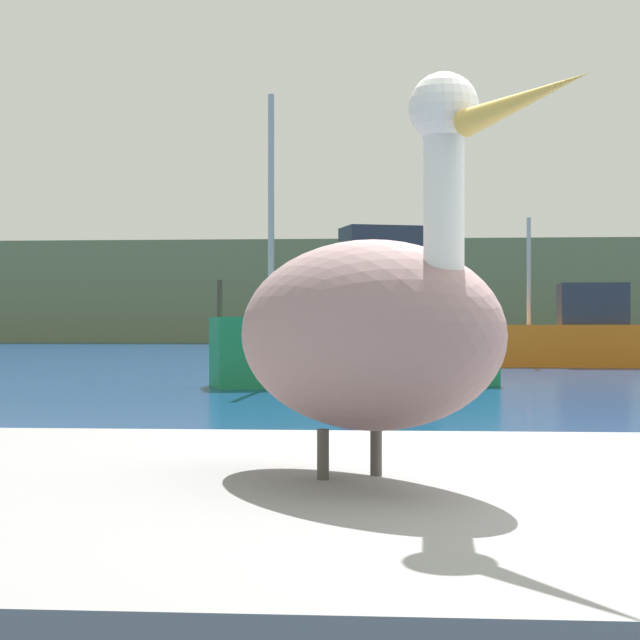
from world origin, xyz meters
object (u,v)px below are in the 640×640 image
(fishing_boat_orange, at_px, (596,338))
(fishing_boat_green, at_px, (362,332))
(mooring_buoy, at_px, (363,393))
(pelican, at_px, (363,329))

(fishing_boat_orange, bearing_deg, fishing_boat_green, 61.04)
(fishing_boat_orange, height_order, mooring_buoy, fishing_boat_orange)
(fishing_boat_green, height_order, mooring_buoy, fishing_boat_green)
(fishing_boat_orange, xyz_separation_m, mooring_buoy, (-5.92, -18.27, -0.50))
(pelican, distance_m, fishing_boat_orange, 30.05)
(fishing_boat_orange, relative_size, mooring_buoy, 9.76)
(pelican, distance_m, fishing_boat_green, 19.02)
(pelican, xyz_separation_m, fishing_boat_green, (-0.77, 19.00, -0.14))
(pelican, bearing_deg, fishing_boat_orange, 135.95)
(pelican, bearing_deg, mooring_buoy, 148.72)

